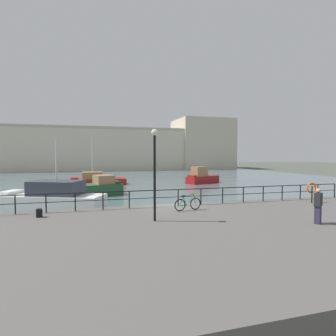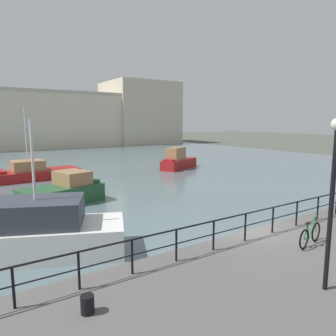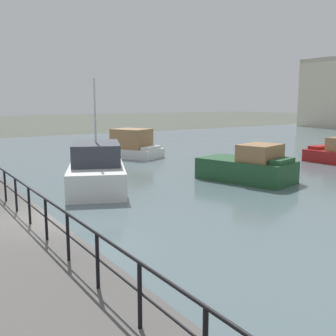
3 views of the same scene
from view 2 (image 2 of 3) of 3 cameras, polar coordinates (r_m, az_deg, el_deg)
The scene contains 11 objects.
ground_plane at distance 14.15m, azimuth 14.97°, elevation -14.51°, with size 240.00×240.00×0.00m, color #4C5147.
water_basin at distance 40.36m, azimuth -18.89°, elevation 0.24°, with size 80.00×60.00×0.01m, color slate.
harbor_building at distance 73.00m, azimuth -20.15°, elevation 8.36°, with size 72.67×14.93×15.01m.
moored_cabin_cruiser at distance 36.47m, azimuth 1.84°, elevation 1.30°, with size 5.94×4.21×2.51m.
moored_red_daysailer at distance 22.11m, azimuth -18.41°, elevation -4.09°, with size 5.66×3.90×2.11m.
moored_blue_motorboat at distance 32.24m, azimuth -23.12°, elevation -0.74°, with size 7.74×3.26×6.80m.
moored_green_narrowboat at distance 14.24m, azimuth -24.26°, elevation -10.78°, with size 8.34×5.65×5.54m.
quay_railing at distance 12.75m, azimuth 16.34°, elevation -8.76°, with size 26.76×0.07×1.08m.
parked_bicycle at distance 12.66m, azimuth 24.43°, elevation -10.97°, with size 1.75×0.38×0.98m.
mooring_bollard at distance 8.17m, azimuth -14.45°, elevation -22.88°, with size 0.32×0.32×0.44m, color black.
quay_lamp_post at distance 9.00m, azimuth 27.81°, elevation -2.34°, with size 0.32×0.32×4.53m.
Camera 2 is at (-9.86, -8.55, 5.45)m, focal length 33.53 mm.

